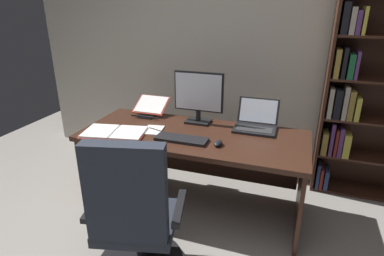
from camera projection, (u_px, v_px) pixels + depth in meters
name	position (u px, v px, depth m)	size (l,w,h in m)	color
wall_back	(245.00, 39.00, 3.26)	(4.84, 0.12, 2.79)	beige
desk	(196.00, 150.00, 2.83)	(1.89, 0.79, 0.72)	#381E14
bookshelf	(369.00, 80.00, 2.82)	(0.92, 0.31, 2.24)	#381E14
office_chair	(134.00, 223.00, 2.04)	(0.68, 0.60, 1.04)	black
monitor	(199.00, 98.00, 2.85)	(0.45, 0.16, 0.47)	black
laptop	(256.00, 123.00, 2.77)	(0.35, 0.32, 0.24)	black
keyboard	(181.00, 139.00, 2.55)	(0.42, 0.15, 0.02)	black
computer_mouse	(218.00, 143.00, 2.46)	(0.06, 0.10, 0.04)	black
reading_stand_with_book	(151.00, 106.00, 3.13)	(0.31, 0.29, 0.15)	black
open_binder	(115.00, 132.00, 2.68)	(0.57, 0.40, 0.02)	#DB422D
notepad	(153.00, 130.00, 2.75)	(0.15, 0.21, 0.01)	white
pen	(155.00, 129.00, 2.74)	(0.01, 0.01, 0.14)	black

